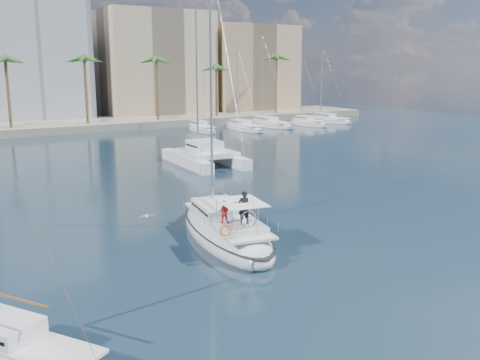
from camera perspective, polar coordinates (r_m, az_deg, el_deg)
ground at (r=34.09m, az=2.83°, el=-5.16°), size 160.00×160.00×0.00m
quay at (r=90.22m, az=-19.73°, el=5.38°), size 120.00×14.00×1.20m
building_beige at (r=104.92m, az=-9.14°, el=11.93°), size 20.00×14.00×20.00m
building_tan_right at (r=112.45m, az=0.92°, el=11.57°), size 18.00×12.00×18.00m
palm_centre at (r=85.81m, az=-19.62°, el=11.56°), size 3.60×3.60×12.30m
palm_right at (r=98.87m, az=0.43°, el=12.24°), size 3.60×3.60×12.30m
main_sloop at (r=31.87m, az=-1.55°, el=-5.38°), size 5.82×12.27×17.50m
small_sloop at (r=20.63m, az=-22.55°, el=-16.94°), size 6.43×8.18×11.59m
catamaran at (r=55.68m, az=-3.74°, el=2.80°), size 5.89×11.00×15.84m
seagull at (r=35.05m, az=-9.94°, el=-3.81°), size 1.02×0.44×0.19m
moored_yacht_a at (r=83.84m, az=-4.09°, el=5.18°), size 3.37×9.52×11.90m
moored_yacht_b at (r=85.32m, az=0.43°, el=5.33°), size 3.32×10.83×13.72m
moored_yacht_c at (r=90.54m, az=3.26°, el=5.70°), size 3.98×12.33×15.54m
moored_yacht_d at (r=92.83m, az=7.28°, el=5.79°), size 3.52×9.55×11.90m
moored_yacht_e at (r=98.52m, az=9.51°, el=6.08°), size 4.61×11.11×13.72m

